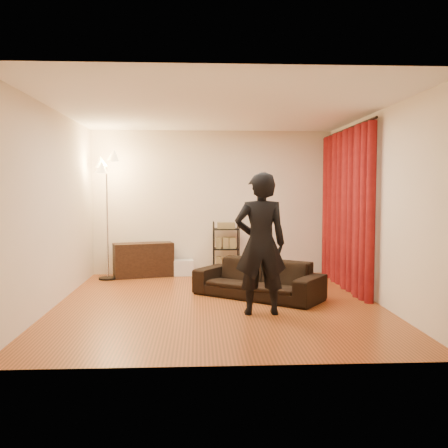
{
  "coord_description": "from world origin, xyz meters",
  "views": [
    {
      "loc": [
        -0.27,
        -6.93,
        1.61
      ],
      "look_at": [
        0.1,
        0.3,
        1.1
      ],
      "focal_mm": 40.0,
      "sensor_mm": 36.0,
      "label": 1
    }
  ],
  "objects": [
    {
      "name": "floor_lamp",
      "position": [
        -1.89,
        1.98,
        1.11
      ],
      "size": [
        0.42,
        0.42,
        2.21
      ],
      "primitive_type": null,
      "rotation": [
        0.0,
        0.0,
        0.06
      ],
      "color": "silver",
      "rests_on": "ground"
    },
    {
      "name": "wire_shelf",
      "position": [
        0.24,
        2.24,
        0.5
      ],
      "size": [
        0.49,
        0.37,
        1.01
      ],
      "primitive_type": null,
      "rotation": [
        0.0,
        0.0,
        0.1
      ],
      "color": "black",
      "rests_on": "ground"
    },
    {
      "name": "person",
      "position": [
        0.52,
        -0.63,
        0.91
      ],
      "size": [
        0.68,
        0.45,
        1.82
      ],
      "primitive_type": "imported",
      "rotation": [
        0.0,
        0.0,
        3.17
      ],
      "color": "black",
      "rests_on": "ground"
    },
    {
      "name": "curtain",
      "position": [
        2.13,
        1.12,
        1.28
      ],
      "size": [
        0.22,
        2.65,
        2.55
      ],
      "primitive_type": null,
      "color": "maroon",
      "rests_on": "ground"
    },
    {
      "name": "wall_back",
      "position": [
        0.0,
        2.5,
        1.35
      ],
      "size": [
        5.0,
        0.0,
        5.0
      ],
      "primitive_type": "plane",
      "rotation": [
        1.57,
        0.0,
        0.0
      ],
      "color": "beige",
      "rests_on": "ground"
    },
    {
      "name": "curtain_rod",
      "position": [
        2.15,
        1.12,
        2.58
      ],
      "size": [
        0.04,
        2.65,
        0.04
      ],
      "primitive_type": "cylinder",
      "rotation": [
        1.57,
        0.0,
        0.0
      ],
      "color": "black",
      "rests_on": "wall_right"
    },
    {
      "name": "wall_right",
      "position": [
        2.25,
        0.0,
        1.35
      ],
      "size": [
        0.0,
        5.0,
        5.0
      ],
      "primitive_type": "plane",
      "rotation": [
        1.57,
        0.0,
        -1.57
      ],
      "color": "beige",
      "rests_on": "ground"
    },
    {
      "name": "floor",
      "position": [
        0.0,
        0.0,
        0.0
      ],
      "size": [
        5.0,
        5.0,
        0.0
      ],
      "primitive_type": "plane",
      "color": "#9C4D21",
      "rests_on": "ground"
    },
    {
      "name": "ceiling",
      "position": [
        0.0,
        0.0,
        2.7
      ],
      "size": [
        5.0,
        5.0,
        0.0
      ],
      "primitive_type": "plane",
      "rotation": [
        3.14,
        0.0,
        0.0
      ],
      "color": "white",
      "rests_on": "ground"
    },
    {
      "name": "media_cabinet",
      "position": [
        -1.28,
        2.23,
        0.31
      ],
      "size": [
        1.14,
        0.69,
        0.62
      ],
      "primitive_type": "cube",
      "rotation": [
        0.0,
        0.0,
        0.29
      ],
      "color": "black",
      "rests_on": "ground"
    },
    {
      "name": "storage_boxes",
      "position": [
        -0.55,
        2.31,
        0.15
      ],
      "size": [
        0.38,
        0.32,
        0.3
      ],
      "primitive_type": null,
      "rotation": [
        0.0,
        0.0,
        0.08
      ],
      "color": "silver",
      "rests_on": "ground"
    },
    {
      "name": "wall_left",
      "position": [
        -2.25,
        0.0,
        1.35
      ],
      "size": [
        0.0,
        5.0,
        5.0
      ],
      "primitive_type": "plane",
      "rotation": [
        1.57,
        0.0,
        1.57
      ],
      "color": "beige",
      "rests_on": "ground"
    },
    {
      "name": "sofa",
      "position": [
        0.61,
        0.35,
        0.28
      ],
      "size": [
        1.97,
        1.71,
        0.55
      ],
      "primitive_type": "imported",
      "rotation": [
        0.0,
        0.0,
        -0.63
      ],
      "color": "black",
      "rests_on": "ground"
    },
    {
      "name": "wall_front",
      "position": [
        0.0,
        -2.5,
        1.35
      ],
      "size": [
        5.0,
        0.0,
        5.0
      ],
      "primitive_type": "plane",
      "rotation": [
        -1.57,
        0.0,
        0.0
      ],
      "color": "beige",
      "rests_on": "ground"
    }
  ]
}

